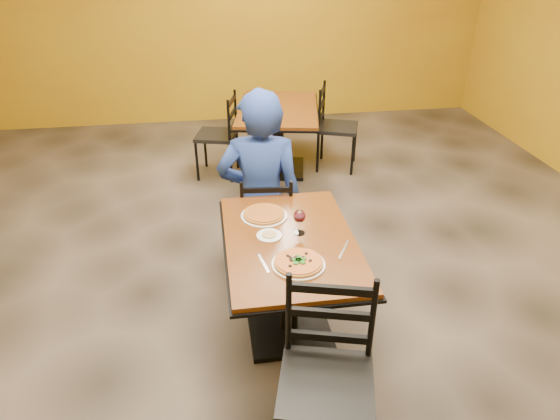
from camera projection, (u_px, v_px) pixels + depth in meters
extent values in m
cube|color=black|center=(279.00, 285.00, 3.85)|extent=(7.00, 8.00, 0.01)
cube|color=#AF8F13|center=(234.00, 10.00, 6.55)|extent=(7.00, 0.01, 3.00)
cube|color=#6C3111|center=(290.00, 241.00, 3.06)|extent=(0.80, 1.20, 0.03)
cube|color=black|center=(290.00, 245.00, 3.07)|extent=(0.83, 1.23, 0.02)
cylinder|color=black|center=(290.00, 288.00, 3.24)|extent=(0.12, 0.12, 0.66)
cube|color=black|center=(289.00, 328.00, 3.41)|extent=(0.55, 0.55, 0.04)
cube|color=#6C3111|center=(278.00, 109.00, 5.35)|extent=(1.07, 1.40, 0.03)
cube|color=black|center=(278.00, 111.00, 5.36)|extent=(1.10, 1.44, 0.02)
cylinder|color=black|center=(278.00, 140.00, 5.53)|extent=(0.13, 0.13, 0.66)
cube|color=black|center=(278.00, 168.00, 5.70)|extent=(0.68, 0.68, 0.04)
imported|color=navy|center=(260.00, 178.00, 3.88)|extent=(0.73, 0.53, 1.44)
cylinder|color=white|center=(298.00, 264.00, 2.81)|extent=(0.31, 0.31, 0.01)
cylinder|color=maroon|center=(298.00, 262.00, 2.80)|extent=(0.28, 0.28, 0.02)
cylinder|color=white|center=(264.00, 216.00, 3.29)|extent=(0.31, 0.31, 0.01)
cylinder|color=#AF7921|center=(264.00, 214.00, 3.28)|extent=(0.28, 0.28, 0.02)
cylinder|color=white|center=(269.00, 236.00, 3.08)|extent=(0.16, 0.16, 0.01)
cylinder|color=tan|center=(269.00, 234.00, 3.07)|extent=(0.09, 0.09, 0.01)
cube|color=silver|center=(264.00, 263.00, 2.83)|extent=(0.05, 0.19, 0.00)
cube|color=silver|center=(344.00, 249.00, 2.95)|extent=(0.12, 0.19, 0.00)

